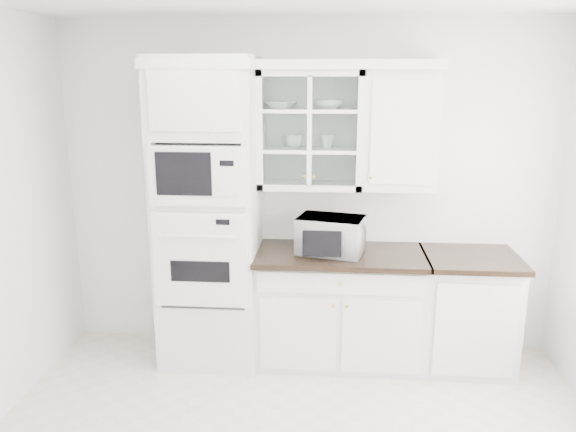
{
  "coord_description": "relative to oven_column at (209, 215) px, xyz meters",
  "views": [
    {
      "loc": [
        0.21,
        -2.75,
        2.27
      ],
      "look_at": [
        -0.1,
        1.05,
        1.3
      ],
      "focal_mm": 35.0,
      "sensor_mm": 36.0,
      "label": 1
    }
  ],
  "objects": [
    {
      "name": "room_shell",
      "position": [
        0.75,
        -0.99,
        0.58
      ],
      "size": [
        4.0,
        3.5,
        2.7
      ],
      "color": "white",
      "rests_on": "ground"
    },
    {
      "name": "oven_column",
      "position": [
        0.0,
        0.0,
        0.0
      ],
      "size": [
        0.76,
        0.68,
        2.4
      ],
      "color": "silver",
      "rests_on": "ground"
    },
    {
      "name": "base_cabinet_run",
      "position": [
        1.03,
        0.03,
        -0.74
      ],
      "size": [
        1.32,
        0.67,
        0.92
      ],
      "color": "silver",
      "rests_on": "ground"
    },
    {
      "name": "extra_base_cabinet",
      "position": [
        2.03,
        0.03,
        -0.74
      ],
      "size": [
        0.72,
        0.67,
        0.92
      ],
      "color": "silver",
      "rests_on": "ground"
    },
    {
      "name": "upper_cabinet_glass",
      "position": [
        0.78,
        0.17,
        0.65
      ],
      "size": [
        0.8,
        0.33,
        0.9
      ],
      "color": "silver",
      "rests_on": "room_shell"
    },
    {
      "name": "upper_cabinet_solid",
      "position": [
        1.46,
        0.17,
        0.65
      ],
      "size": [
        0.55,
        0.33,
        0.9
      ],
      "primitive_type": "cube",
      "color": "silver",
      "rests_on": "room_shell"
    },
    {
      "name": "crown_molding",
      "position": [
        0.68,
        0.14,
        1.14
      ],
      "size": [
        2.14,
        0.38,
        0.07
      ],
      "primitive_type": "cube",
      "color": "white",
      "rests_on": "room_shell"
    },
    {
      "name": "countertop_microwave",
      "position": [
        0.95,
        0.01,
        -0.14
      ],
      "size": [
        0.57,
        0.51,
        0.28
      ],
      "primitive_type": "imported",
      "rotation": [
        0.0,
        0.0,
        2.91
      ],
      "color": "white",
      "rests_on": "base_cabinet_run"
    },
    {
      "name": "bowl_a",
      "position": [
        0.56,
        0.15,
        0.84
      ],
      "size": [
        0.28,
        0.28,
        0.06
      ],
      "primitive_type": "imported",
      "rotation": [
        0.0,
        0.0,
        -0.25
      ],
      "color": "white",
      "rests_on": "upper_cabinet_glass"
    },
    {
      "name": "bowl_b",
      "position": [
        0.92,
        0.18,
        0.84
      ],
      "size": [
        0.22,
        0.22,
        0.07
      ],
      "primitive_type": "imported",
      "rotation": [
        0.0,
        0.0,
        0.02
      ],
      "color": "white",
      "rests_on": "upper_cabinet_glass"
    },
    {
      "name": "cup_a",
      "position": [
        0.65,
        0.19,
        0.56
      ],
      "size": [
        0.14,
        0.14,
        0.1
      ],
      "primitive_type": "imported",
      "rotation": [
        0.0,
        0.0,
        -0.09
      ],
      "color": "white",
      "rests_on": "upper_cabinet_glass"
    },
    {
      "name": "cup_b",
      "position": [
        0.91,
        0.18,
        0.56
      ],
      "size": [
        0.13,
        0.13,
        0.11
      ],
      "primitive_type": "imported",
      "rotation": [
        0.0,
        0.0,
        0.12
      ],
      "color": "white",
      "rests_on": "upper_cabinet_glass"
    }
  ]
}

